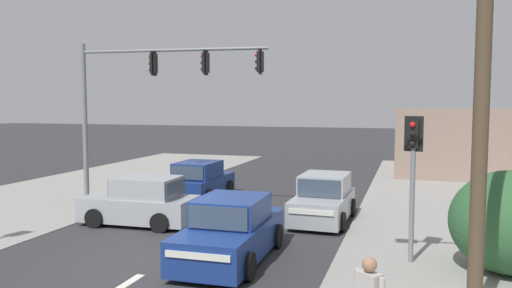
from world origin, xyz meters
TOP-DOWN VIEW (x-y plane):
  - ground_plane at (0.00, 0.00)m, footprint 140.00×140.00m
  - lane_dash_mid at (0.00, 3.00)m, footprint 0.20×2.40m
  - lane_dash_far at (0.00, 8.00)m, footprint 0.20×2.40m
  - kerb_left_verge at (-8.50, 4.00)m, footprint 8.00×40.00m
  - traffic_signal_mast at (-3.24, 5.19)m, footprint 6.87×0.89m
  - pedestal_signal_right_kerb at (5.81, 1.87)m, footprint 0.44×0.31m
  - hatchback_receding_far at (-2.42, 3.40)m, footprint 3.69×1.87m
  - hatchback_oncoming_near at (-2.37, 7.96)m, footprint 1.81×3.65m
  - hatchback_kerbside_parked at (3.06, 5.58)m, footprint 1.85×3.68m
  - sedan_oncoming_mid at (1.56, 0.84)m, footprint 1.95×4.27m

SIDE VIEW (x-z plane):
  - ground_plane at x=0.00m, z-range 0.00..0.00m
  - lane_dash_mid at x=0.00m, z-range 0.00..0.01m
  - lane_dash_far at x=0.00m, z-range 0.00..0.01m
  - kerb_left_verge at x=-8.50m, z-range 0.00..0.02m
  - hatchback_receding_far at x=-2.42m, z-range -0.06..1.47m
  - hatchback_oncoming_near at x=-2.37m, z-range -0.06..1.47m
  - hatchback_kerbside_parked at x=3.06m, z-range -0.06..1.47m
  - sedan_oncoming_mid at x=1.56m, z-range -0.08..1.48m
  - pedestal_signal_right_kerb at x=5.81m, z-range 0.64..4.20m
  - traffic_signal_mast at x=-3.24m, z-range 1.35..7.35m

